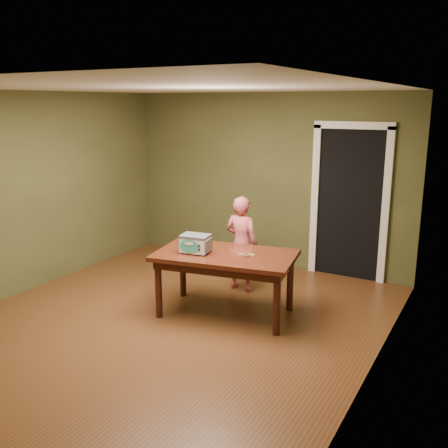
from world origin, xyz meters
The scene contains 8 objects.
floor centered at (0.00, 0.00, 0.00)m, with size 5.00×5.00×0.00m, color brown.
room_shell centered at (0.00, 0.00, 1.71)m, with size 4.52×5.02×2.61m.
doorway centered at (1.30, 2.78, 1.06)m, with size 1.10×0.66×2.25m.
dining_table centered at (0.43, 0.48, 0.65)m, with size 1.74×1.17×0.75m.
toy_oven centered at (0.11, 0.33, 0.87)m, with size 0.37×0.28×0.21m.
baking_pan centered at (0.69, 0.48, 0.76)m, with size 0.10×0.10×0.02m.
spatula centered at (0.67, 0.54, 0.75)m, with size 0.18×0.03×0.01m, color #E8D065.
child centered at (0.23, 1.28, 0.64)m, with size 0.46×0.31×1.27m, color #C4505A.
Camera 1 is at (3.13, -4.35, 2.45)m, focal length 40.00 mm.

